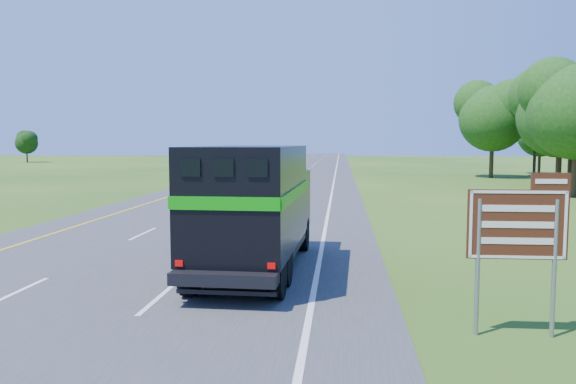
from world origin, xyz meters
name	(u,v)px	position (x,y,z in m)	size (l,w,h in m)	color
road	(275,182)	(0.00, 50.00, 0.02)	(15.00, 260.00, 0.04)	#38383A
lane_markings	(275,182)	(0.00, 50.00, 0.04)	(11.15, 260.00, 0.01)	yellow
horse_truck	(254,205)	(3.69, 13.95, 1.97)	(2.81, 8.22, 3.60)	black
white_suv	(227,173)	(-3.76, 46.12, 1.04)	(3.30, 7.16, 1.99)	white
far_car	(297,155)	(-3.44, 121.74, 0.82)	(1.85, 4.60, 1.57)	silver
exit_sign	(519,231)	(9.55, 9.09, 2.06)	(1.88, 0.10, 3.18)	gray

